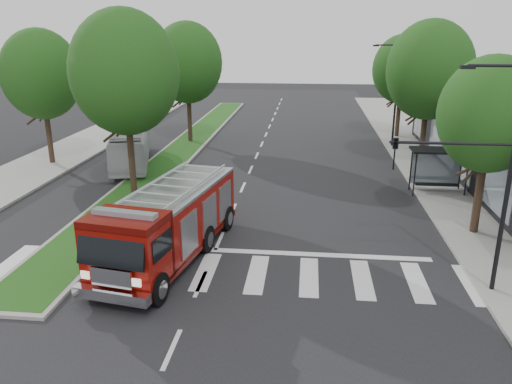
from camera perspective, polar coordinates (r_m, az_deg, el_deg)
ground at (r=22.41m, az=-4.21°, el=-5.59°), size 140.00×140.00×0.00m
sidewalk_right at (r=32.66m, az=21.28°, el=0.96°), size 5.00×80.00×0.15m
sidewalk_left at (r=36.40m, az=-24.35°, el=2.25°), size 5.00×80.00×0.15m
median at (r=40.42m, az=-8.14°, el=5.13°), size 3.00×50.00×0.15m
bus_shelter at (r=30.10m, az=20.18°, el=3.60°), size 3.20×1.60×2.61m
tree_right_near at (r=23.75m, az=25.19°, el=7.97°), size 4.40×4.40×8.05m
tree_right_mid at (r=35.14m, az=19.24°, el=13.01°), size 5.60×5.60×9.72m
tree_right_far at (r=44.97m, az=16.38°, el=13.32°), size 5.00×5.00×8.73m
tree_median_near at (r=28.05m, az=-14.77°, el=13.05°), size 5.80×5.80×10.16m
tree_median_far at (r=41.45m, az=-7.86°, el=14.42°), size 5.60×5.60×9.72m
tree_left_mid at (r=36.89m, az=-23.34°, el=12.23°), size 5.20×5.20×9.16m
streetlight_right_near at (r=18.19m, az=24.56°, el=2.73°), size 4.08×0.22×8.00m
streetlight_right_far at (r=40.97m, az=15.54°, el=11.08°), size 2.11×0.20×8.00m
fire_engine at (r=20.54m, az=-9.94°, el=-3.50°), size 4.27×9.47×3.17m
city_bus at (r=35.97m, az=-14.12°, el=5.22°), size 4.81×9.83×2.67m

